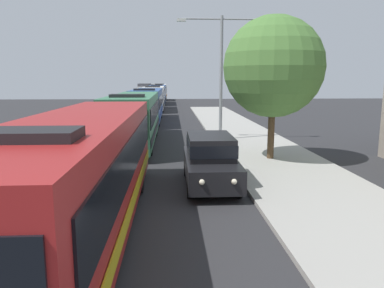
% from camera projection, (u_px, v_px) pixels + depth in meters
% --- Properties ---
extents(bus_lead, '(2.58, 12.39, 3.21)m').
position_uv_depth(bus_lead, '(82.00, 170.00, 9.39)').
color(bus_lead, maroon).
rests_on(bus_lead, ground_plane).
extents(bus_second_in_line, '(2.58, 11.54, 3.21)m').
position_uv_depth(bus_second_in_line, '(135.00, 117.00, 22.67)').
color(bus_second_in_line, '#33724C').
rests_on(bus_second_in_line, ground_plane).
extents(bus_middle, '(2.58, 12.29, 3.21)m').
position_uv_depth(bus_middle, '(148.00, 104.00, 34.93)').
color(bus_middle, '#284C8C').
rests_on(bus_middle, ground_plane).
extents(bus_fourth_in_line, '(2.58, 11.23, 3.21)m').
position_uv_depth(bus_fourth_in_line, '(154.00, 97.00, 48.14)').
color(bus_fourth_in_line, silver).
rests_on(bus_fourth_in_line, ground_plane).
extents(bus_rear, '(2.58, 11.02, 3.21)m').
position_uv_depth(bus_rear, '(158.00, 94.00, 60.59)').
color(bus_rear, '#284C8C').
rests_on(bus_rear, ground_plane).
extents(bus_tail_end, '(2.58, 10.52, 3.21)m').
position_uv_depth(bus_tail_end, '(160.00, 91.00, 73.00)').
color(bus_tail_end, silver).
rests_on(bus_tail_end, ground_plane).
extents(white_suv, '(1.86, 4.78, 1.90)m').
position_uv_depth(white_suv, '(210.00, 158.00, 13.87)').
color(white_suv, black).
rests_on(white_suv, ground_plane).
extents(box_truck_oncoming, '(2.35, 8.22, 3.15)m').
position_uv_depth(box_truck_oncoming, '(144.00, 91.00, 76.16)').
color(box_truck_oncoming, white).
rests_on(box_truck_oncoming, ground_plane).
extents(streetlamp_mid, '(5.54, 0.28, 7.66)m').
position_uv_depth(streetlamp_mid, '(221.00, 65.00, 23.18)').
color(streetlamp_mid, gray).
rests_on(streetlamp_mid, sidewalk).
extents(roadside_tree, '(4.76, 4.76, 6.76)m').
position_uv_depth(roadside_tree, '(273.00, 67.00, 17.43)').
color(roadside_tree, '#4C3823').
rests_on(roadside_tree, sidewalk).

